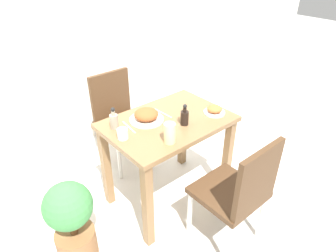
{
  "coord_description": "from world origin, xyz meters",
  "views": [
    {
      "loc": [
        -1.23,
        -1.44,
        1.87
      ],
      "look_at": [
        0.0,
        0.0,
        0.71
      ],
      "focal_mm": 32.0,
      "sensor_mm": 36.0,
      "label": 1
    }
  ],
  "objects_px": {
    "food_plate": "(146,116)",
    "potted_plant_left": "(71,220)",
    "juice_glass": "(170,133)",
    "drink_cup": "(123,134)",
    "chair_far": "(118,115)",
    "sauce_bottle": "(185,117)",
    "condiment_bottle": "(114,120)",
    "side_plate": "(214,110)",
    "chair_near": "(239,190)"
  },
  "relations": [
    {
      "from": "condiment_bottle",
      "to": "food_plate",
      "type": "bearing_deg",
      "value": -14.62
    },
    {
      "from": "chair_near",
      "to": "drink_cup",
      "type": "distance_m",
      "value": 0.85
    },
    {
      "from": "drink_cup",
      "to": "juice_glass",
      "type": "xyz_separation_m",
      "value": [
        0.21,
        -0.23,
        0.03
      ]
    },
    {
      "from": "food_plate",
      "to": "side_plate",
      "type": "relative_size",
      "value": 1.54
    },
    {
      "from": "chair_far",
      "to": "sauce_bottle",
      "type": "height_order",
      "value": "sauce_bottle"
    },
    {
      "from": "chair_near",
      "to": "food_plate",
      "type": "bearing_deg",
      "value": -77.03
    },
    {
      "from": "side_plate",
      "to": "condiment_bottle",
      "type": "bearing_deg",
      "value": 155.79
    },
    {
      "from": "potted_plant_left",
      "to": "juice_glass",
      "type": "bearing_deg",
      "value": -15.78
    },
    {
      "from": "juice_glass",
      "to": "sauce_bottle",
      "type": "height_order",
      "value": "sauce_bottle"
    },
    {
      "from": "chair_near",
      "to": "potted_plant_left",
      "type": "bearing_deg",
      "value": -34.48
    },
    {
      "from": "side_plate",
      "to": "condiment_bottle",
      "type": "relative_size",
      "value": 1.02
    },
    {
      "from": "food_plate",
      "to": "condiment_bottle",
      "type": "distance_m",
      "value": 0.24
    },
    {
      "from": "food_plate",
      "to": "potted_plant_left",
      "type": "bearing_deg",
      "value": -169.48
    },
    {
      "from": "juice_glass",
      "to": "chair_near",
      "type": "bearing_deg",
      "value": -61.85
    },
    {
      "from": "side_plate",
      "to": "drink_cup",
      "type": "xyz_separation_m",
      "value": [
        -0.72,
        0.16,
        0.01
      ]
    },
    {
      "from": "chair_far",
      "to": "side_plate",
      "type": "relative_size",
      "value": 5.39
    },
    {
      "from": "side_plate",
      "to": "juice_glass",
      "type": "height_order",
      "value": "juice_glass"
    },
    {
      "from": "side_plate",
      "to": "chair_far",
      "type": "bearing_deg",
      "value": 111.72
    },
    {
      "from": "drink_cup",
      "to": "juice_glass",
      "type": "bearing_deg",
      "value": -48.56
    },
    {
      "from": "potted_plant_left",
      "to": "side_plate",
      "type": "bearing_deg",
      "value": -5.6
    },
    {
      "from": "chair_far",
      "to": "sauce_bottle",
      "type": "bearing_deg",
      "value": -86.16
    },
    {
      "from": "food_plate",
      "to": "condiment_bottle",
      "type": "relative_size",
      "value": 1.57
    },
    {
      "from": "drink_cup",
      "to": "juice_glass",
      "type": "distance_m",
      "value": 0.32
    },
    {
      "from": "juice_glass",
      "to": "drink_cup",
      "type": "bearing_deg",
      "value": 131.44
    },
    {
      "from": "chair_far",
      "to": "potted_plant_left",
      "type": "xyz_separation_m",
      "value": [
        -0.84,
        -0.75,
        -0.15
      ]
    },
    {
      "from": "drink_cup",
      "to": "potted_plant_left",
      "type": "xyz_separation_m",
      "value": [
        -0.46,
        -0.05,
        -0.44
      ]
    },
    {
      "from": "drink_cup",
      "to": "sauce_bottle",
      "type": "distance_m",
      "value": 0.46
    },
    {
      "from": "food_plate",
      "to": "side_plate",
      "type": "xyz_separation_m",
      "value": [
        0.46,
        -0.25,
        -0.01
      ]
    },
    {
      "from": "chair_near",
      "to": "juice_glass",
      "type": "bearing_deg",
      "value": -61.85
    },
    {
      "from": "juice_glass",
      "to": "condiment_bottle",
      "type": "distance_m",
      "value": 0.42
    },
    {
      "from": "sauce_bottle",
      "to": "potted_plant_left",
      "type": "xyz_separation_m",
      "value": [
        -0.9,
        0.09,
        -0.47
      ]
    },
    {
      "from": "food_plate",
      "to": "drink_cup",
      "type": "bearing_deg",
      "value": -161.33
    },
    {
      "from": "food_plate",
      "to": "juice_glass",
      "type": "distance_m",
      "value": 0.33
    },
    {
      "from": "food_plate",
      "to": "juice_glass",
      "type": "height_order",
      "value": "juice_glass"
    },
    {
      "from": "sauce_bottle",
      "to": "condiment_bottle",
      "type": "xyz_separation_m",
      "value": [
        -0.41,
        0.28,
        0.0
      ]
    },
    {
      "from": "chair_far",
      "to": "juice_glass",
      "type": "xyz_separation_m",
      "value": [
        -0.17,
        -0.94,
        0.33
      ]
    },
    {
      "from": "side_plate",
      "to": "sauce_bottle",
      "type": "xyz_separation_m",
      "value": [
        -0.29,
        0.03,
        0.03
      ]
    },
    {
      "from": "chair_near",
      "to": "potted_plant_left",
      "type": "xyz_separation_m",
      "value": [
        -0.9,
        0.62,
        -0.15
      ]
    },
    {
      "from": "side_plate",
      "to": "drink_cup",
      "type": "bearing_deg",
      "value": 167.37
    },
    {
      "from": "food_plate",
      "to": "potted_plant_left",
      "type": "height_order",
      "value": "food_plate"
    },
    {
      "from": "sauce_bottle",
      "to": "chair_near",
      "type": "bearing_deg",
      "value": -89.8
    },
    {
      "from": "drink_cup",
      "to": "side_plate",
      "type": "bearing_deg",
      "value": -12.63
    },
    {
      "from": "chair_near",
      "to": "juice_glass",
      "type": "distance_m",
      "value": 0.59
    },
    {
      "from": "juice_glass",
      "to": "potted_plant_left",
      "type": "relative_size",
      "value": 0.22
    },
    {
      "from": "juice_glass",
      "to": "food_plate",
      "type": "bearing_deg",
      "value": 80.23
    },
    {
      "from": "chair_near",
      "to": "side_plate",
      "type": "distance_m",
      "value": 0.64
    },
    {
      "from": "chair_far",
      "to": "drink_cup",
      "type": "distance_m",
      "value": 0.85
    },
    {
      "from": "juice_glass",
      "to": "condiment_bottle",
      "type": "xyz_separation_m",
      "value": [
        -0.18,
        0.39,
        -0.01
      ]
    },
    {
      "from": "food_plate",
      "to": "juice_glass",
      "type": "xyz_separation_m",
      "value": [
        -0.06,
        -0.32,
        0.03
      ]
    },
    {
      "from": "drink_cup",
      "to": "chair_near",
      "type": "bearing_deg",
      "value": -56.64
    }
  ]
}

